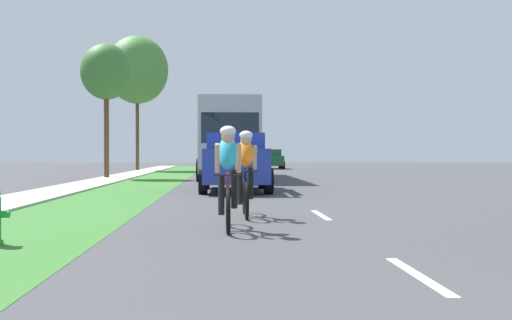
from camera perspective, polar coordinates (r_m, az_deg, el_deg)
The scene contains 11 objects.
ground_plane at distance 21.29m, azimuth 1.80°, elevation -2.55°, with size 120.00×120.00×0.00m, color #424244.
grass_verge at distance 21.41m, azimuth -11.14°, elevation -2.53°, with size 2.63×70.00×0.01m, color #38722D.
sidewalk_concrete at distance 21.81m, azimuth -16.74°, elevation -2.49°, with size 1.67×70.00×0.10m, color #B2ADA3.
lane_markings_center at distance 25.27m, azimuth 1.01°, elevation -2.05°, with size 0.12×52.20×0.01m.
cyclist_lead at distance 9.04m, azimuth -2.71°, elevation -1.64°, with size 0.42×1.72×1.58m.
cyclist_trailing at distance 10.93m, azimuth -1.01°, elevation -1.25°, with size 0.42×1.72×1.58m.
suv_blue at distance 18.64m, azimuth -2.03°, elevation -0.08°, with size 2.15×4.70×1.79m.
bus_silver at distance 28.83m, azimuth -2.65°, elevation 2.21°, with size 2.78×11.60×3.48m.
sedan_dark_green at distance 46.71m, azimuth 1.39°, elevation 0.10°, with size 1.98×4.30×1.52m.
street_tree_near at distance 29.56m, azimuth -14.16°, elevation 8.13°, with size 2.43×2.43×6.44m.
street_tree_far at distance 42.77m, azimuth -11.32°, elevation 8.45°, with size 4.30×4.30×9.41m.
Camera 1 is at (-1.87, -1.17, 1.16)m, focal length 41.72 mm.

